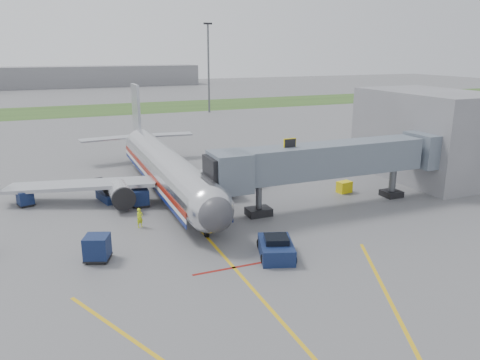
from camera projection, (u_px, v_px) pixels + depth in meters
name	position (u px, v px, depth m)	size (l,w,h in m)	color
ground	(215.00, 246.00, 35.97)	(400.00, 400.00, 0.00)	#565659
grass_strip	(95.00, 110.00, 116.10)	(300.00, 25.00, 0.01)	#2D4C1E
apron_markings	(254.00, 290.00, 29.38)	(21.52, 50.00, 0.01)	gold
airliner	(166.00, 168.00, 48.83)	(32.10, 35.67, 10.25)	silver
jet_bridge	(325.00, 161.00, 43.92)	(25.30, 4.00, 6.90)	slate
terminal	(428.00, 135.00, 54.51)	(10.00, 16.00, 10.00)	slate
light_mast_right	(209.00, 66.00, 108.99)	(2.00, 0.44, 20.40)	#595B60
distant_terminal	(46.00, 77.00, 182.59)	(120.00, 14.00, 8.00)	slate
pushback_tug	(276.00, 248.00, 33.95)	(3.41, 4.34, 1.58)	#0E1B3E
baggage_cart_a	(25.00, 198.00, 44.99)	(1.73, 1.73, 1.48)	#0E1B3E
baggage_cart_b	(97.00, 248.00, 33.33)	(2.22, 2.22, 1.85)	#0E1B3E
baggage_cart_c	(141.00, 198.00, 44.88)	(1.59, 1.59, 1.64)	#0E1B3E
belt_loader	(107.00, 196.00, 46.63)	(2.02, 4.05, 1.91)	#0E1B3E
ground_power_cart	(344.00, 187.00, 49.27)	(1.63, 1.22, 1.19)	yellow
ramp_worker	(140.00, 218.00, 39.57)	(0.61, 0.40, 1.67)	#CFEB1B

